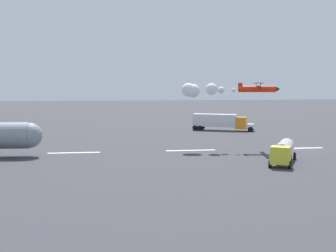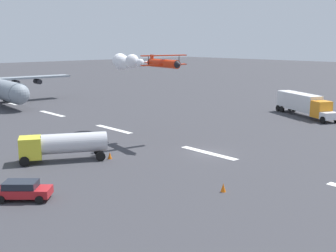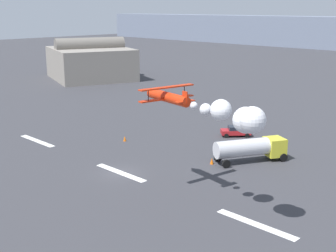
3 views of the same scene
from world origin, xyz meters
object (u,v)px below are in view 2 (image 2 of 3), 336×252
object	(u,v)px
stunt_biplane_red	(132,62)
traffic_cone_far	(110,155)
airport_staff_sedan	(23,190)
traffic_cone_near	(223,188)
fuel_tanker_truck	(62,145)
semi_truck_orange	(304,104)

from	to	relation	value
stunt_biplane_red	traffic_cone_far	distance (m)	16.95
airport_staff_sedan	stunt_biplane_red	bearing A→B (deg)	-56.98
traffic_cone_near	traffic_cone_far	world-z (taller)	same
stunt_biplane_red	fuel_tanker_truck	size ratio (longest dim) A/B	1.74
fuel_tanker_truck	traffic_cone_far	bearing A→B (deg)	-124.68
airport_staff_sedan	traffic_cone_far	size ratio (longest dim) A/B	5.80
airport_staff_sedan	traffic_cone_near	world-z (taller)	airport_staff_sedan
semi_truck_orange	traffic_cone_near	bearing A→B (deg)	111.28
semi_truck_orange	traffic_cone_near	distance (m)	41.57
stunt_biplane_red	airport_staff_sedan	distance (m)	28.47
traffic_cone_near	semi_truck_orange	bearing A→B (deg)	-68.72
fuel_tanker_truck	traffic_cone_far	size ratio (longest dim) A/B	12.06
semi_truck_orange	stunt_biplane_red	bearing A→B (deg)	72.22
airport_staff_sedan	semi_truck_orange	bearing A→B (deg)	-84.04
airport_staff_sedan	traffic_cone_far	bearing A→B (deg)	-66.33
airport_staff_sedan	traffic_cone_far	world-z (taller)	airport_staff_sedan
stunt_biplane_red	airport_staff_sedan	xyz separation A→B (m)	(-14.75, 22.69, -8.84)
stunt_biplane_red	fuel_tanker_truck	distance (m)	17.91
fuel_tanker_truck	traffic_cone_near	distance (m)	18.51
stunt_biplane_red	semi_truck_orange	distance (m)	31.49
fuel_tanker_truck	traffic_cone_far	world-z (taller)	fuel_tanker_truck
stunt_biplane_red	traffic_cone_far	xyz separation A→B (m)	(-9.44, 10.58, -9.28)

